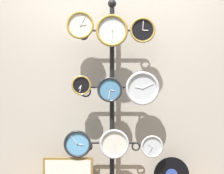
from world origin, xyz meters
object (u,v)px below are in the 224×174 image
at_px(clock_top_right, 143,30).
at_px(clock_middle_left, 81,85).
at_px(clock_middle_right, 142,88).
at_px(clock_bottom_center, 114,144).
at_px(clock_bottom_right, 152,146).
at_px(clock_top_center, 112,31).
at_px(clock_top_left, 80,25).
at_px(clock_bottom_left, 77,144).
at_px(display_stand, 112,124).
at_px(clock_middle_center, 110,90).

height_order(clock_top_right, clock_middle_left, clock_top_right).
bearing_deg(clock_middle_right, clock_bottom_center, -177.25).
bearing_deg(clock_middle_left, clock_bottom_right, -2.53).
bearing_deg(clock_middle_right, clock_top_right, -80.47).
bearing_deg(clock_bottom_center, clock_top_center, -162.28).
xyz_separation_m(clock_top_left, clock_bottom_center, (0.33, -0.03, -1.15)).
distance_m(clock_middle_left, clock_bottom_center, 0.65).
bearing_deg(clock_middle_left, clock_bottom_center, -4.78).
xyz_separation_m(clock_top_center, clock_bottom_left, (-0.34, 0.03, -1.10)).
distance_m(clock_top_right, clock_bottom_right, 1.13).
bearing_deg(clock_top_center, clock_middle_left, 173.47).
height_order(clock_bottom_left, clock_bottom_center, clock_bottom_center).
bearing_deg(clock_bottom_center, display_stand, 101.85).
height_order(clock_top_left, clock_middle_center, clock_top_left).
xyz_separation_m(clock_top_left, clock_top_right, (0.60, -0.02, -0.05)).
bearing_deg(display_stand, clock_middle_right, -17.65).
bearing_deg(clock_top_left, clock_bottom_right, -2.57).
relative_size(clock_bottom_left, clock_bottom_right, 1.25).
xyz_separation_m(display_stand, clock_bottom_center, (0.02, -0.11, -0.17)).
bearing_deg(clock_middle_center, clock_bottom_left, 178.01).
bearing_deg(clock_middle_right, clock_bottom_left, 179.23).
height_order(clock_middle_left, clock_bottom_center, clock_middle_left).
distance_m(display_stand, clock_top_left, 1.03).
distance_m(clock_middle_right, clock_bottom_left, 0.84).
relative_size(clock_middle_center, clock_bottom_left, 0.90).
bearing_deg(clock_bottom_left, clock_bottom_center, -3.43).
bearing_deg(clock_middle_left, display_stand, 15.05).
bearing_deg(display_stand, clock_top_center, -90.15).
height_order(clock_middle_left, clock_bottom_right, clock_middle_left).
distance_m(clock_top_left, clock_top_right, 0.61).
relative_size(clock_top_right, clock_bottom_right, 1.14).
bearing_deg(clock_bottom_right, clock_top_right, 171.01).
relative_size(display_stand, clock_middle_center, 8.14).
height_order(clock_middle_right, clock_bottom_center, clock_middle_right).
bearing_deg(clock_bottom_left, clock_bottom_right, -1.98).
bearing_deg(clock_middle_right, clock_middle_center, -179.54).
xyz_separation_m(clock_middle_right, clock_bottom_left, (-0.63, 0.01, -0.54)).
xyz_separation_m(clock_top_center, clock_middle_center, (-0.02, 0.02, -0.57)).
height_order(clock_top_center, clock_bottom_left, clock_top_center).
bearing_deg(clock_middle_right, clock_top_left, 178.60).
relative_size(clock_middle_left, clock_bottom_right, 0.89).
bearing_deg(clock_bottom_center, clock_top_right, 2.31).
relative_size(clock_top_left, clock_bottom_left, 1.00).
xyz_separation_m(clock_top_left, clock_middle_left, (0.01, -0.00, -0.59)).
height_order(display_stand, clock_bottom_left, display_stand).
bearing_deg(clock_bottom_right, clock_bottom_left, 178.02).
xyz_separation_m(clock_top_left, clock_bottom_right, (0.70, -0.03, -1.18)).
bearing_deg(clock_top_left, clock_middle_right, -1.40).
bearing_deg(clock_top_center, clock_top_left, 173.49).
relative_size(clock_middle_center, clock_middle_right, 0.74).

